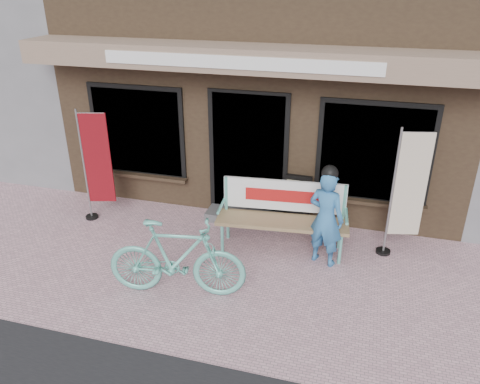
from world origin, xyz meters
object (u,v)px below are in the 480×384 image
(nobori_red, at_px, (96,165))
(menu_stand, at_px, (297,199))
(nobori_cream, at_px, (406,192))
(person, at_px, (326,217))
(bicycle, at_px, (177,259))
(bench, at_px, (283,211))

(nobori_red, height_order, menu_stand, nobori_red)
(nobori_cream, bearing_deg, menu_stand, 148.55)
(person, relative_size, menu_stand, 1.75)
(person, xyz_separation_m, nobori_cream, (1.06, 0.54, 0.27))
(nobori_red, distance_m, menu_stand, 3.39)
(person, height_order, bicycle, person)
(bench, height_order, bicycle, bicycle)
(bench, relative_size, nobori_cream, 1.01)
(bench, relative_size, menu_stand, 2.29)
(bench, distance_m, nobori_red, 3.19)
(nobori_red, relative_size, nobori_cream, 0.97)
(bicycle, relative_size, nobori_cream, 0.91)
(bicycle, relative_size, nobori_red, 0.93)
(person, relative_size, nobori_red, 0.79)
(bench, bearing_deg, nobori_red, 172.91)
(person, bearing_deg, nobori_cream, 46.03)
(nobori_red, xyz_separation_m, nobori_cream, (4.89, 0.20, 0.03))
(bench, height_order, nobori_cream, nobori_cream)
(person, height_order, nobori_cream, nobori_cream)
(nobori_red, distance_m, nobori_cream, 4.90)
(bicycle, bearing_deg, nobori_red, 42.63)
(nobori_cream, height_order, menu_stand, nobori_cream)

